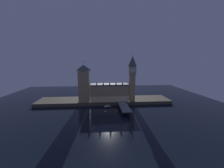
{
  "coord_description": "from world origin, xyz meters",
  "views": [
    {
      "loc": [
        -4.95,
        -188.58,
        67.85
      ],
      "look_at": [
        11.51,
        20.0,
        34.09
      ],
      "focal_mm": 22.0,
      "sensor_mm": 36.0,
      "label": 1
    }
  ],
  "objects_px": {
    "victoria_tower": "(84,83)",
    "car_northbound_lead": "(121,103)",
    "street_lamp_mid": "(128,103)",
    "clock_tower": "(132,77)",
    "boat_upstream": "(107,107)",
    "street_lamp_near": "(122,107)",
    "pedestrian_near_rail": "(122,109)",
    "car_northbound_trail": "(123,108)"
  },
  "relations": [
    {
      "from": "car_northbound_trail",
      "to": "street_lamp_near",
      "type": "distance_m",
      "value": 7.46
    },
    {
      "from": "boat_upstream",
      "to": "clock_tower",
      "type": "bearing_deg",
      "value": 22.03
    },
    {
      "from": "car_northbound_trail",
      "to": "street_lamp_near",
      "type": "bearing_deg",
      "value": -118.03
    },
    {
      "from": "victoria_tower",
      "to": "clock_tower",
      "type": "bearing_deg",
      "value": -3.06
    },
    {
      "from": "victoria_tower",
      "to": "street_lamp_mid",
      "type": "xyz_separation_m",
      "value": [
        65.02,
        -34.85,
        -24.09
      ]
    },
    {
      "from": "clock_tower",
      "to": "street_lamp_near",
      "type": "height_order",
      "value": "clock_tower"
    },
    {
      "from": "clock_tower",
      "to": "pedestrian_near_rail",
      "type": "bearing_deg",
      "value": -117.95
    },
    {
      "from": "street_lamp_near",
      "to": "pedestrian_near_rail",
      "type": "bearing_deg",
      "value": 78.21
    },
    {
      "from": "street_lamp_near",
      "to": "street_lamp_mid",
      "type": "bearing_deg",
      "value": 51.45
    },
    {
      "from": "car_northbound_lead",
      "to": "street_lamp_mid",
      "type": "height_order",
      "value": "street_lamp_mid"
    },
    {
      "from": "victoria_tower",
      "to": "car_northbound_lead",
      "type": "height_order",
      "value": "victoria_tower"
    },
    {
      "from": "clock_tower",
      "to": "boat_upstream",
      "type": "distance_m",
      "value": 61.46
    },
    {
      "from": "victoria_tower",
      "to": "pedestrian_near_rail",
      "type": "relative_size",
      "value": 37.59
    },
    {
      "from": "car_northbound_lead",
      "to": "pedestrian_near_rail",
      "type": "relative_size",
      "value": 2.38
    },
    {
      "from": "clock_tower",
      "to": "pedestrian_near_rail",
      "type": "height_order",
      "value": "clock_tower"
    },
    {
      "from": "car_northbound_trail",
      "to": "pedestrian_near_rail",
      "type": "height_order",
      "value": "pedestrian_near_rail"
    },
    {
      "from": "victoria_tower",
      "to": "street_lamp_mid",
      "type": "distance_m",
      "value": 77.61
    },
    {
      "from": "street_lamp_near",
      "to": "boat_upstream",
      "type": "bearing_deg",
      "value": 121.08
    },
    {
      "from": "victoria_tower",
      "to": "car_northbound_lead",
      "type": "distance_m",
      "value": 67.04
    },
    {
      "from": "boat_upstream",
      "to": "car_northbound_trail",
      "type": "bearing_deg",
      "value": -48.24
    },
    {
      "from": "clock_tower",
      "to": "street_lamp_mid",
      "type": "relative_size",
      "value": 12.19
    },
    {
      "from": "clock_tower",
      "to": "boat_upstream",
      "type": "xyz_separation_m",
      "value": [
        -40.93,
        -16.56,
        -42.76
      ]
    },
    {
      "from": "clock_tower",
      "to": "car_northbound_trail",
      "type": "xyz_separation_m",
      "value": [
        -20.38,
        -39.58,
        -37.01
      ]
    },
    {
      "from": "clock_tower",
      "to": "car_northbound_lead",
      "type": "relative_size",
      "value": 18.15
    },
    {
      "from": "car_northbound_lead",
      "to": "car_northbound_trail",
      "type": "height_order",
      "value": "car_northbound_lead"
    },
    {
      "from": "clock_tower",
      "to": "car_northbound_lead",
      "type": "xyz_separation_m",
      "value": [
        -20.38,
        -19.82,
        -36.97
      ]
    },
    {
      "from": "victoria_tower",
      "to": "car_northbound_lead",
      "type": "bearing_deg",
      "value": -22.98
    },
    {
      "from": "clock_tower",
      "to": "victoria_tower",
      "type": "distance_m",
      "value": 77.53
    },
    {
      "from": "victoria_tower",
      "to": "street_lamp_near",
      "type": "distance_m",
      "value": 76.59
    },
    {
      "from": "victoria_tower",
      "to": "street_lamp_mid",
      "type": "bearing_deg",
      "value": -28.19
    },
    {
      "from": "car_northbound_trail",
      "to": "boat_upstream",
      "type": "xyz_separation_m",
      "value": [
        -20.55,
        23.02,
        -5.75
      ]
    },
    {
      "from": "pedestrian_near_rail",
      "to": "boat_upstream",
      "type": "height_order",
      "value": "pedestrian_near_rail"
    },
    {
      "from": "car_northbound_trail",
      "to": "victoria_tower",
      "type": "bearing_deg",
      "value": 142.25
    },
    {
      "from": "car_northbound_lead",
      "to": "boat_upstream",
      "type": "relative_size",
      "value": 0.34
    },
    {
      "from": "clock_tower",
      "to": "car_northbound_lead",
      "type": "distance_m",
      "value": 46.63
    },
    {
      "from": "victoria_tower",
      "to": "street_lamp_mid",
      "type": "height_order",
      "value": "victoria_tower"
    },
    {
      "from": "street_lamp_mid",
      "to": "car_northbound_lead",
      "type": "bearing_deg",
      "value": 128.19
    },
    {
      "from": "pedestrian_near_rail",
      "to": "boat_upstream",
      "type": "distance_m",
      "value": 32.89
    },
    {
      "from": "pedestrian_near_rail",
      "to": "street_lamp_mid",
      "type": "height_order",
      "value": "street_lamp_mid"
    },
    {
      "from": "street_lamp_near",
      "to": "victoria_tower",
      "type": "bearing_deg",
      "value": 137.07
    },
    {
      "from": "victoria_tower",
      "to": "car_northbound_lead",
      "type": "xyz_separation_m",
      "value": [
        56.43,
        -23.92,
        -27.16
      ]
    },
    {
      "from": "pedestrian_near_rail",
      "to": "street_lamp_near",
      "type": "distance_m",
      "value": 3.68
    }
  ]
}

